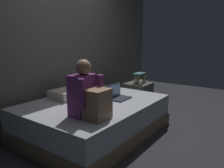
% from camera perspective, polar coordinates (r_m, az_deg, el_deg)
% --- Properties ---
extents(ground_plane, '(8.00, 8.00, 0.00)m').
position_cam_1_polar(ground_plane, '(3.31, 1.89, -12.68)').
color(ground_plane, '#2D2D33').
extents(wall_back, '(5.60, 0.10, 2.70)m').
position_cam_1_polar(wall_back, '(3.82, -13.39, 11.12)').
color(wall_back, '#605B56').
rests_on(wall_back, ground_plane).
extents(bed, '(2.00, 1.50, 0.49)m').
position_cam_1_polar(bed, '(3.24, -4.54, -8.67)').
color(bed, '#7A6047').
rests_on(bed, ground_plane).
extents(nightstand, '(0.44, 0.46, 0.54)m').
position_cam_1_polar(nightstand, '(4.26, 6.80, -3.32)').
color(nightstand, '#474442').
rests_on(nightstand, ground_plane).
extents(person_sitting, '(0.39, 0.44, 0.66)m').
position_cam_1_polar(person_sitting, '(2.50, -6.22, -2.94)').
color(person_sitting, '#75337A').
rests_on(person_sitting, bed).
extents(laptop, '(0.32, 0.23, 0.22)m').
position_cam_1_polar(laptop, '(3.28, 1.53, -2.88)').
color(laptop, '#333842').
rests_on(laptop, bed).
extents(pillow, '(0.56, 0.36, 0.13)m').
position_cam_1_polar(pillow, '(3.41, -10.99, -2.33)').
color(pillow, beige).
rests_on(pillow, bed).
extents(book_stack, '(0.25, 0.17, 0.19)m').
position_cam_1_polar(book_stack, '(4.22, 7.22, 1.67)').
color(book_stack, gold).
rests_on(book_stack, nightstand).
extents(mug, '(0.08, 0.08, 0.09)m').
position_cam_1_polar(mug, '(4.02, 7.50, 0.38)').
color(mug, '#BCB2A3').
rests_on(mug, nightstand).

